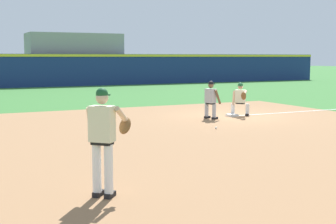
# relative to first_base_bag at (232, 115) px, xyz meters

# --- Properties ---
(ground_plane) EXTENTS (160.00, 160.00, 0.00)m
(ground_plane) POSITION_rel_first_base_bag_xyz_m (0.00, 0.00, -0.04)
(ground_plane) COLOR #336B2D
(infield_dirt_patch) EXTENTS (18.00, 18.00, 0.01)m
(infield_dirt_patch) POSITION_rel_first_base_bag_xyz_m (-4.01, -4.10, -0.04)
(infield_dirt_patch) COLOR #936B47
(infield_dirt_patch) RESTS_ON ground
(first_base_bag) EXTENTS (0.38, 0.38, 0.09)m
(first_base_bag) POSITION_rel_first_base_bag_xyz_m (0.00, 0.00, 0.00)
(first_base_bag) COLOR white
(first_base_bag) RESTS_ON ground
(baseball) EXTENTS (0.07, 0.07, 0.07)m
(baseball) POSITION_rel_first_base_bag_xyz_m (-2.33, -2.58, -0.01)
(baseball) COLOR white
(baseball) RESTS_ON ground
(pitcher) EXTENTS (0.85, 0.55, 1.86)m
(pitcher) POSITION_rel_first_base_bag_xyz_m (-7.98, -8.18, 1.01)
(pitcher) COLOR black
(pitcher) RESTS_ON ground
(first_baseman) EXTENTS (0.74, 1.08, 1.34)m
(first_baseman) POSITION_rel_first_base_bag_xyz_m (0.41, 0.04, 0.69)
(first_baseman) COLOR black
(first_baseman) RESTS_ON ground
(baserunner) EXTENTS (0.54, 0.65, 1.46)m
(baserunner) POSITION_rel_first_base_bag_xyz_m (-1.18, -0.31, 0.75)
(baserunner) COLOR black
(baserunner) RESTS_ON ground
(outfield_wall) EXTENTS (48.00, 0.54, 2.60)m
(outfield_wall) POSITION_rel_first_base_bag_xyz_m (0.00, 22.00, 1.35)
(outfield_wall) COLOR navy
(outfield_wall) RESTS_ON ground
(stadium_seating_block) EXTENTS (7.88, 3.35, 4.35)m
(stadium_seating_block) POSITION_rel_first_base_bag_xyz_m (0.00, 24.47, 2.16)
(stadium_seating_block) COLOR gray
(stadium_seating_block) RESTS_ON ground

